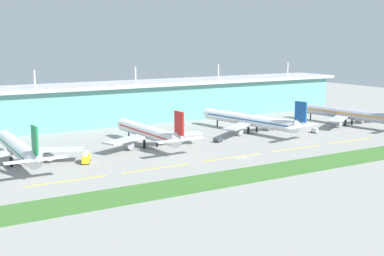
# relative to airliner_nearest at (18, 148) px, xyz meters

# --- Properties ---
(ground_plane) EXTENTS (600.00, 600.00, 0.00)m
(ground_plane) POSITION_rel_airliner_nearest_xyz_m (79.87, -33.91, -6.45)
(ground_plane) COLOR gray
(terminal_building) EXTENTS (288.00, 34.00, 31.78)m
(terminal_building) POSITION_rel_airliner_nearest_xyz_m (79.87, 73.67, 5.15)
(terminal_building) COLOR #5B9E93
(terminal_building) RESTS_ON ground
(airliner_nearest) EXTENTS (48.80, 62.14, 18.90)m
(airliner_nearest) POSITION_rel_airliner_nearest_xyz_m (0.00, 0.00, 0.00)
(airliner_nearest) COLOR silver
(airliner_nearest) RESTS_ON ground
(airliner_near_middle) EXTENTS (48.76, 60.48, 18.90)m
(airliner_near_middle) POSITION_rel_airliner_nearest_xyz_m (57.13, 4.67, -0.00)
(airliner_near_middle) COLOR white
(airliner_near_middle) RESTS_ON ground
(airliner_far_middle) EXTENTS (48.01, 71.25, 18.90)m
(airliner_far_middle) POSITION_rel_airliner_nearest_xyz_m (117.00, 9.68, 0.01)
(airliner_far_middle) COLOR white
(airliner_far_middle) RESTS_ON ground
(airliner_farthest) EXTENTS (48.19, 71.46, 18.90)m
(airliner_farthest) POSITION_rel_airliner_nearest_xyz_m (177.23, 1.21, 0.01)
(airliner_farthest) COLOR #ADB2BC
(airliner_farthest) RESTS_ON ground
(taxiway_stripe_west) EXTENTS (28.00, 0.70, 0.04)m
(taxiway_stripe_west) POSITION_rel_airliner_nearest_xyz_m (8.87, -31.45, -6.43)
(taxiway_stripe_west) COLOR yellow
(taxiway_stripe_west) RESTS_ON ground
(taxiway_stripe_mid_west) EXTENTS (28.00, 0.70, 0.04)m
(taxiway_stripe_mid_west) POSITION_rel_airliner_nearest_xyz_m (42.87, -31.45, -6.43)
(taxiway_stripe_mid_west) COLOR yellow
(taxiway_stripe_mid_west) RESTS_ON ground
(taxiway_stripe_centre) EXTENTS (28.00, 0.70, 0.04)m
(taxiway_stripe_centre) POSITION_rel_airliner_nearest_xyz_m (76.87, -31.45, -6.43)
(taxiway_stripe_centre) COLOR yellow
(taxiway_stripe_centre) RESTS_ON ground
(taxiway_stripe_mid_east) EXTENTS (28.00, 0.70, 0.04)m
(taxiway_stripe_mid_east) POSITION_rel_airliner_nearest_xyz_m (110.87, -31.45, -6.43)
(taxiway_stripe_mid_east) COLOR yellow
(taxiway_stripe_mid_east) RESTS_ON ground
(taxiway_stripe_east) EXTENTS (28.00, 0.70, 0.04)m
(taxiway_stripe_east) POSITION_rel_airliner_nearest_xyz_m (144.87, -31.45, -6.43)
(taxiway_stripe_east) COLOR yellow
(taxiway_stripe_east) RESTS_ON ground
(grass_verge) EXTENTS (300.00, 18.00, 0.10)m
(grass_verge) POSITION_rel_airliner_nearest_xyz_m (79.87, -56.38, -6.40)
(grass_verge) COLOR #3D702D
(grass_verge) RESTS_ON ground
(baggage_cart) EXTENTS (2.04, 3.63, 2.48)m
(baggage_cart) POSITION_rel_airliner_nearest_xyz_m (144.80, -7.81, -5.18)
(baggage_cart) COLOR silver
(baggage_cart) RESTS_ON ground
(fuel_truck) EXTENTS (5.54, 7.60, 4.95)m
(fuel_truck) POSITION_rel_airliner_nearest_xyz_m (22.87, -10.26, -4.18)
(fuel_truck) COLOR gold
(fuel_truck) RESTS_ON ground
(pushback_tug) EXTENTS (5.01, 4.11, 1.85)m
(pushback_tug) POSITION_rel_airliner_nearest_xyz_m (89.35, -1.98, -5.35)
(pushback_tug) COLOR #333842
(pushback_tug) RESTS_ON ground
(safety_cone_left_wingtip) EXTENTS (0.56, 0.56, 0.70)m
(safety_cone_left_wingtip) POSITION_rel_airliner_nearest_xyz_m (138.38, -7.50, -6.10)
(safety_cone_left_wingtip) COLOR orange
(safety_cone_left_wingtip) RESTS_ON ground
(safety_cone_nose_front) EXTENTS (0.56, 0.56, 0.70)m
(safety_cone_nose_front) POSITION_rel_airliner_nearest_xyz_m (131.39, -11.00, -6.10)
(safety_cone_nose_front) COLOR orange
(safety_cone_nose_front) RESTS_ON ground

